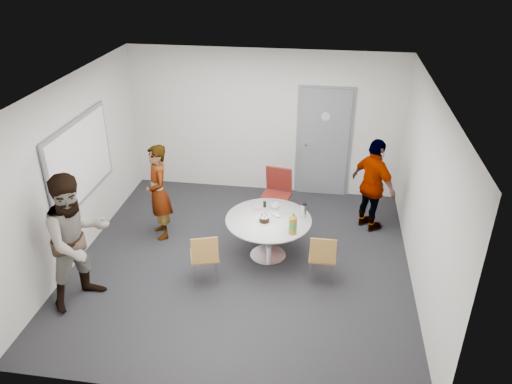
% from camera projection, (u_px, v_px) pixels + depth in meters
% --- Properties ---
extents(floor, '(5.00, 5.00, 0.00)m').
position_uv_depth(floor, '(242.00, 262.00, 7.60)').
color(floor, black).
rests_on(floor, ground).
extents(ceiling, '(5.00, 5.00, 0.00)m').
position_uv_depth(ceiling, '(239.00, 89.00, 6.34)').
color(ceiling, silver).
rests_on(ceiling, wall_back).
extents(wall_back, '(5.00, 0.00, 5.00)m').
position_uv_depth(wall_back, '(265.00, 123.00, 9.16)').
color(wall_back, silver).
rests_on(wall_back, floor).
extents(wall_left, '(0.00, 5.00, 5.00)m').
position_uv_depth(wall_left, '(73.00, 172.00, 7.30)').
color(wall_left, silver).
rests_on(wall_left, floor).
extents(wall_right, '(0.00, 5.00, 5.00)m').
position_uv_depth(wall_right, '(425.00, 196.00, 6.64)').
color(wall_right, silver).
rests_on(wall_right, floor).
extents(wall_front, '(5.00, 0.00, 5.00)m').
position_uv_depth(wall_front, '(195.00, 300.00, 4.78)').
color(wall_front, silver).
rests_on(wall_front, floor).
extents(door, '(1.02, 0.17, 2.12)m').
position_uv_depth(door, '(324.00, 143.00, 9.15)').
color(door, slate).
rests_on(door, wall_back).
extents(whiteboard, '(0.04, 1.90, 1.25)m').
position_uv_depth(whiteboard, '(81.00, 160.00, 7.42)').
color(whiteboard, gray).
rests_on(whiteboard, wall_left).
extents(table, '(1.29, 1.29, 1.01)m').
position_uv_depth(table, '(271.00, 224.00, 7.46)').
color(table, silver).
rests_on(table, floor).
extents(chair_near_left, '(0.49, 0.52, 0.81)m').
position_uv_depth(chair_near_left, '(205.00, 254.00, 6.93)').
color(chair_near_left, brown).
rests_on(chair_near_left, floor).
extents(chair_near_right, '(0.38, 0.41, 0.79)m').
position_uv_depth(chair_near_right, '(323.00, 255.00, 6.95)').
color(chair_near_right, brown).
rests_on(chair_near_right, floor).
extents(chair_far, '(0.54, 0.58, 0.98)m').
position_uv_depth(chair_far, '(277.00, 190.00, 8.41)').
color(chair_far, '#5D1812').
rests_on(chair_far, floor).
extents(person_main, '(0.62, 0.69, 1.59)m').
position_uv_depth(person_main, '(158.00, 192.00, 7.93)').
color(person_main, '#A5C6EA').
rests_on(person_main, floor).
extents(person_left, '(1.10, 1.15, 1.88)m').
position_uv_depth(person_left, '(77.00, 240.00, 6.44)').
color(person_left, white).
rests_on(person_left, floor).
extents(person_right, '(0.91, 0.97, 1.60)m').
position_uv_depth(person_right, '(373.00, 186.00, 8.12)').
color(person_right, black).
rests_on(person_right, floor).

